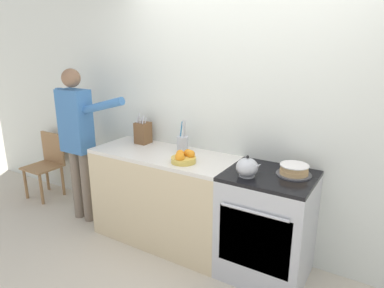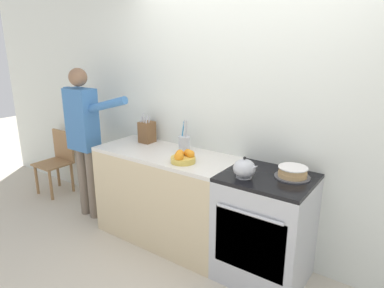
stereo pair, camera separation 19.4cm
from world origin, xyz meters
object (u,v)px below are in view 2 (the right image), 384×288
knife_block (147,132)px  dining_chair (58,158)px  layer_cake (293,173)px  tea_kettle (244,169)px  utensil_crock (184,143)px  stove_range (264,228)px  fruit_bowl (183,157)px  person_baker (83,131)px

knife_block → dining_chair: bearing=-177.0°
layer_cake → tea_kettle: size_ratio=1.31×
layer_cake → utensil_crock: size_ratio=0.86×
stove_range → fruit_bowl: (-0.75, -0.12, 0.51)m
knife_block → fruit_bowl: (0.69, -0.29, -0.07)m
stove_range → fruit_bowl: bearing=-170.6°
stove_range → utensil_crock: bearing=172.1°
stove_range → dining_chair: (-2.98, 0.08, 0.00)m
knife_block → utensil_crock: size_ratio=0.97×
layer_cake → stove_range: bearing=-151.8°
utensil_crock → fruit_bowl: (0.17, -0.25, -0.04)m
knife_block → dining_chair: knife_block is taller
utensil_crock → dining_chair: 2.14m
utensil_crock → person_baker: person_baker is taller
stove_range → knife_block: knife_block is taller
person_baker → dining_chair: (-0.89, 0.22, -0.55)m
person_baker → dining_chair: person_baker is taller
tea_kettle → utensil_crock: (-0.77, 0.26, 0.01)m
utensil_crock → knife_block: bearing=175.8°
layer_cake → dining_chair: size_ratio=0.34×
stove_range → person_baker: 2.17m
dining_chair → knife_block: bearing=5.3°
knife_block → utensil_crock: 0.52m
dining_chair → tea_kettle: bearing=-2.0°
layer_cake → tea_kettle: 0.38m
tea_kettle → stove_range: bearing=42.1°
stove_range → tea_kettle: 0.57m
tea_kettle → dining_chair: size_ratio=0.26×
fruit_bowl → utensil_crock: bearing=124.2°
utensil_crock → tea_kettle: bearing=-18.4°
person_baker → stove_range: bearing=14.4°
person_baker → tea_kettle: bearing=10.8°
knife_block → dining_chair: size_ratio=0.38×
tea_kettle → person_baker: 1.95m
tea_kettle → person_baker: bearing=-179.7°
utensil_crock → fruit_bowl: utensil_crock is taller
layer_cake → person_baker: (-2.26, -0.23, 0.05)m
utensil_crock → stove_range: bearing=-7.9°
stove_range → dining_chair: size_ratio=1.13×
stove_range → person_baker: size_ratio=0.55×
tea_kettle → utensil_crock: 0.82m
stove_range → person_baker: (-2.09, -0.14, 0.55)m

